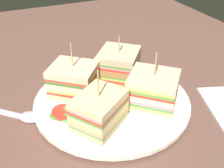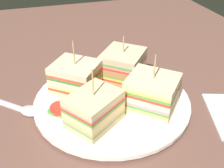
% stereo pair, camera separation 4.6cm
% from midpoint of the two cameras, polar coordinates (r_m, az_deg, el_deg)
% --- Properties ---
extents(ground_plane, '(1.26, 0.98, 0.02)m').
position_cam_midpoint_polar(ground_plane, '(0.49, 2.69, -5.22)').
color(ground_plane, brown).
extents(plate, '(0.27, 0.27, 0.01)m').
position_cam_midpoint_polar(plate, '(0.48, 2.75, -3.62)').
color(plate, white).
rests_on(plate, ground_plane).
extents(sandwich_wedge_0, '(0.10, 0.10, 0.10)m').
position_cam_midpoint_polar(sandwich_wedge_0, '(0.48, -4.95, 1.32)').
color(sandwich_wedge_0, '#DFC587').
rests_on(sandwich_wedge_0, plate).
extents(sandwich_wedge_1, '(0.09, 0.10, 0.10)m').
position_cam_midpoint_polar(sandwich_wedge_1, '(0.41, -0.58, -5.49)').
color(sandwich_wedge_1, '#D8B484').
rests_on(sandwich_wedge_1, plate).
extents(sandwich_wedge_2, '(0.11, 0.11, 0.10)m').
position_cam_midpoint_polar(sandwich_wedge_2, '(0.45, 11.40, -1.94)').
color(sandwich_wedge_2, beige).
rests_on(sandwich_wedge_2, plate).
extents(sandwich_wedge_3, '(0.11, 0.11, 0.09)m').
position_cam_midpoint_polar(sandwich_wedge_3, '(0.52, 4.86, 3.83)').
color(sandwich_wedge_3, beige).
rests_on(sandwich_wedge_3, plate).
extents(chip_pile, '(0.06, 0.08, 0.01)m').
position_cam_midpoint_polar(chip_pile, '(0.47, 1.10, -2.31)').
color(chip_pile, '#E2B65C').
rests_on(chip_pile, plate).
extents(salad_garnish, '(0.05, 0.06, 0.01)m').
position_cam_midpoint_polar(salad_garnish, '(0.45, -7.64, -5.44)').
color(salad_garnish, '#438D3D').
rests_on(salad_garnish, plate).
extents(spoon, '(0.12, 0.13, 0.01)m').
position_cam_midpoint_polar(spoon, '(0.49, -16.25, -5.03)').
color(spoon, silver).
rests_on(spoon, ground_plane).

